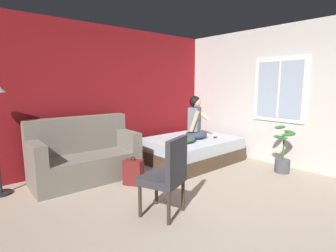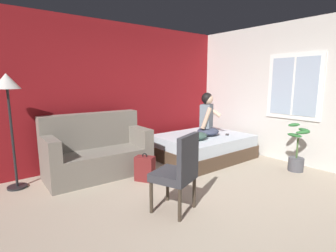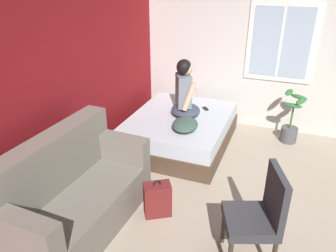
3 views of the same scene
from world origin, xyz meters
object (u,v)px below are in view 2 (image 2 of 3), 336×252
at_px(person_seated, 207,118).
at_px(potted_plant, 297,154).
at_px(throw_pillow, 197,136).
at_px(cell_phone, 227,135).
at_px(side_chair, 178,170).
at_px(bed, 203,147).
at_px(backpack, 145,169).
at_px(floor_lamp, 8,93).
at_px(couch, 97,152).

bearing_deg(person_seated, potted_plant, -67.59).
distance_m(throw_pillow, cell_phone, 0.82).
bearing_deg(side_chair, potted_plant, -4.21).
distance_m(bed, side_chair, 2.39).
bearing_deg(bed, person_seated, -34.34).
xyz_separation_m(backpack, potted_plant, (2.36, -1.30, 0.11)).
relative_size(bed, floor_lamp, 1.07).
distance_m(floor_lamp, potted_plant, 4.76).
bearing_deg(side_chair, throw_pillow, 38.78).
height_order(person_seated, backpack, person_seated).
xyz_separation_m(bed, floor_lamp, (-3.33, 0.64, 1.19)).
bearing_deg(couch, backpack, -56.94).
bearing_deg(side_chair, cell_phone, 25.99).
relative_size(couch, floor_lamp, 1.02).
xyz_separation_m(bed, side_chair, (-1.89, -1.42, 0.30)).
bearing_deg(backpack, couch, 123.06).
xyz_separation_m(person_seated, throw_pillow, (-0.46, -0.17, -0.29)).
bearing_deg(bed, floor_lamp, 169.18).
distance_m(throw_pillow, floor_lamp, 3.18).
height_order(bed, potted_plant, potted_plant).
height_order(side_chair, backpack, side_chair).
bearing_deg(throw_pillow, potted_plant, -51.62).
relative_size(couch, side_chair, 1.77).
height_order(backpack, potted_plant, potted_plant).
bearing_deg(potted_plant, couch, 144.28).
distance_m(backpack, cell_phone, 2.09).
height_order(couch, side_chair, couch).
xyz_separation_m(throw_pillow, cell_phone, (0.82, -0.08, -0.07)).
xyz_separation_m(bed, couch, (-2.13, 0.44, 0.16)).
distance_m(person_seated, cell_phone, 0.55).
xyz_separation_m(throw_pillow, floor_lamp, (-2.93, 0.85, 0.88)).
xyz_separation_m(person_seated, backpack, (-1.71, -0.26, -0.64)).
height_order(side_chair, person_seated, person_seated).
xyz_separation_m(person_seated, cell_phone, (0.35, -0.24, -0.35)).
bearing_deg(side_chair, backpack, 77.32).
distance_m(side_chair, cell_phone, 2.58).
distance_m(side_chair, throw_pillow, 1.93).
bearing_deg(potted_plant, bed, 113.89).
height_order(bed, person_seated, person_seated).
height_order(bed, backpack, bed).
relative_size(throw_pillow, potted_plant, 0.56).
relative_size(couch, throw_pillow, 3.61).
height_order(floor_lamp, potted_plant, floor_lamp).
height_order(cell_phone, floor_lamp, floor_lamp).
relative_size(backpack, potted_plant, 0.54).
height_order(couch, person_seated, person_seated).
bearing_deg(bed, side_chair, -143.18).
xyz_separation_m(floor_lamp, potted_plant, (4.04, -2.25, -1.13)).
bearing_deg(throw_pillow, side_chair, -141.22).
height_order(side_chair, potted_plant, side_chair).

